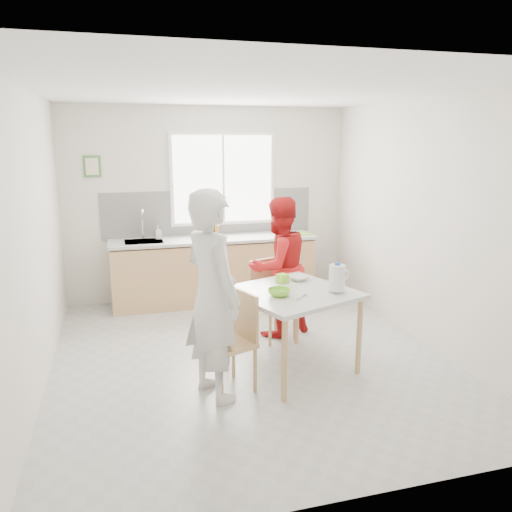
{
  "coord_description": "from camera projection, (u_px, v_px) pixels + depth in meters",
  "views": [
    {
      "loc": [
        -1.23,
        -4.74,
        2.24
      ],
      "look_at": [
        0.12,
        0.2,
        1.04
      ],
      "focal_mm": 35.0,
      "sensor_mm": 36.0,
      "label": 1
    }
  ],
  "objects": [
    {
      "name": "kitchen_counter",
      "position": [
        214.0,
        273.0,
        7.01
      ],
      "size": [
        2.84,
        0.64,
        1.37
      ],
      "color": "tan",
      "rests_on": "ground"
    },
    {
      "name": "picture_frame",
      "position": [
        92.0,
        166.0,
        6.54
      ],
      "size": [
        0.22,
        0.03,
        0.28
      ],
      "color": "#41823B",
      "rests_on": "room_shell"
    },
    {
      "name": "chair_left",
      "position": [
        234.0,
        337.0,
        4.51
      ],
      "size": [
        0.54,
        0.54,
        0.91
      ],
      "rotation": [
        0.0,
        0.0,
        -1.22
      ],
      "color": "tan",
      "rests_on": "ground"
    },
    {
      "name": "wine_bottle_a",
      "position": [
        209.0,
        225.0,
        6.97
      ],
      "size": [
        0.07,
        0.07,
        0.32
      ],
      "primitive_type": "cylinder",
      "color": "black",
      "rests_on": "kitchen_counter"
    },
    {
      "name": "chair_far",
      "position": [
        270.0,
        295.0,
        5.75
      ],
      "size": [
        0.53,
        0.53,
        0.9
      ],
      "rotation": [
        0.0,
        0.0,
        0.36
      ],
      "color": "tan",
      "rests_on": "ground"
    },
    {
      "name": "bowl_white",
      "position": [
        299.0,
        278.0,
        5.19
      ],
      "size": [
        0.26,
        0.26,
        0.05
      ],
      "primitive_type": "imported",
      "rotation": [
        0.0,
        0.0,
        0.36
      ],
      "color": "white",
      "rests_on": "dining_table"
    },
    {
      "name": "spoon",
      "position": [
        301.0,
        297.0,
        4.61
      ],
      "size": [
        0.13,
        0.11,
        0.01
      ],
      "primitive_type": "cylinder",
      "rotation": [
        0.0,
        1.57,
        0.7
      ],
      "color": "#A5A5AA",
      "rests_on": "dining_table"
    },
    {
      "name": "ground",
      "position": [
        250.0,
        357.0,
        5.28
      ],
      "size": [
        4.5,
        4.5,
        0.0
      ],
      "primitive_type": "plane",
      "color": "#B7B7B2",
      "rests_on": "ground"
    },
    {
      "name": "jar_amber",
      "position": [
        217.0,
        231.0,
        6.95
      ],
      "size": [
        0.06,
        0.06,
        0.16
      ],
      "primitive_type": "cylinder",
      "color": "brown",
      "rests_on": "kitchen_counter"
    },
    {
      "name": "cutting_board",
      "position": [
        298.0,
        234.0,
        7.13
      ],
      "size": [
        0.4,
        0.33,
        0.01
      ],
      "primitive_type": "cube",
      "rotation": [
        0.0,
        0.0,
        0.25
      ],
      "color": "#8DD531",
      "rests_on": "kitchen_counter"
    },
    {
      "name": "green_box",
      "position": [
        282.0,
        278.0,
        5.1
      ],
      "size": [
        0.13,
        0.13,
        0.09
      ],
      "primitive_type": "cube",
      "rotation": [
        0.0,
        0.0,
        0.36
      ],
      "color": "#86CF2F",
      "rests_on": "dining_table"
    },
    {
      "name": "backsplash",
      "position": [
        210.0,
        213.0,
        7.1
      ],
      "size": [
        3.0,
        0.02,
        0.65
      ],
      "primitive_type": "cube",
      "color": "white",
      "rests_on": "room_shell"
    },
    {
      "name": "person_white",
      "position": [
        212.0,
        296.0,
        4.29
      ],
      "size": [
        0.65,
        0.79,
        1.86
      ],
      "primitive_type": "imported",
      "rotation": [
        0.0,
        0.0,
        1.93
      ],
      "color": "silver",
      "rests_on": "ground"
    },
    {
      "name": "window",
      "position": [
        223.0,
        179.0,
        7.03
      ],
      "size": [
        1.5,
        0.06,
        1.3
      ],
      "color": "white",
      "rests_on": "room_shell"
    },
    {
      "name": "room_shell",
      "position": [
        249.0,
        202.0,
        4.9
      ],
      "size": [
        4.5,
        4.5,
        4.5
      ],
      "color": "silver",
      "rests_on": "ground"
    },
    {
      "name": "milk_jug",
      "position": [
        337.0,
        277.0,
        4.76
      ],
      "size": [
        0.21,
        0.15,
        0.27
      ],
      "rotation": [
        0.0,
        0.0,
        0.36
      ],
      "color": "white",
      "rests_on": "dining_table"
    },
    {
      "name": "wine_bottle_b",
      "position": [
        215.0,
        225.0,
        7.04
      ],
      "size": [
        0.07,
        0.07,
        0.3
      ],
      "primitive_type": "cylinder",
      "color": "black",
      "rests_on": "kitchen_counter"
    },
    {
      "name": "dining_table",
      "position": [
        292.0,
        299.0,
        4.85
      ],
      "size": [
        1.36,
        1.36,
        0.81
      ],
      "rotation": [
        0.0,
        0.0,
        0.36
      ],
      "color": "silver",
      "rests_on": "ground"
    },
    {
      "name": "bowl_green",
      "position": [
        279.0,
        292.0,
        4.67
      ],
      "size": [
        0.27,
        0.27,
        0.07
      ],
      "primitive_type": "imported",
      "rotation": [
        0.0,
        0.0,
        0.36
      ],
      "color": "#7BD030",
      "rests_on": "dining_table"
    },
    {
      "name": "soap_bottle",
      "position": [
        158.0,
        232.0,
        6.8
      ],
      "size": [
        0.09,
        0.09,
        0.18
      ],
      "primitive_type": "imported",
      "rotation": [
        0.0,
        0.0,
        0.16
      ],
      "color": "#999999",
      "rests_on": "kitchen_counter"
    },
    {
      "name": "person_red",
      "position": [
        279.0,
        267.0,
        5.75
      ],
      "size": [
        0.95,
        0.85,
        1.62
      ],
      "primitive_type": "imported",
      "rotation": [
        0.0,
        0.0,
        3.5
      ],
      "color": "red",
      "rests_on": "ground"
    }
  ]
}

